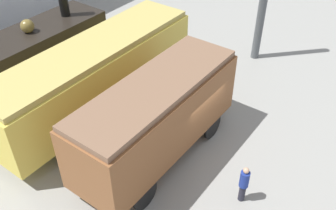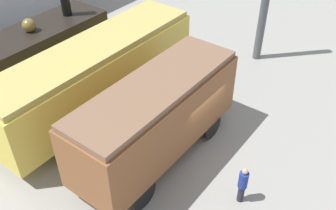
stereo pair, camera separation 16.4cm
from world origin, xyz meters
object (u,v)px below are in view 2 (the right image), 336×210
object	(u,v)px
steam_locomotive	(42,49)
passenger_coach_vintage	(97,72)
visitor_person	(243,184)
passenger_coach_wooden	(157,114)

from	to	relation	value
steam_locomotive	passenger_coach_vintage	xyz separation A→B (m)	(0.08, -3.81, 0.07)
steam_locomotive	visitor_person	distance (m)	11.86
steam_locomotive	visitor_person	size ratio (longest dim) A/B	4.29
steam_locomotive	passenger_coach_vintage	bearing A→B (deg)	-88.73
steam_locomotive	passenger_coach_wooden	distance (m)	7.99
steam_locomotive	passenger_coach_vintage	distance (m)	3.81
steam_locomotive	passenger_coach_wooden	bearing A→B (deg)	-95.67
passenger_coach_vintage	visitor_person	world-z (taller)	passenger_coach_vintage
passenger_coach_wooden	visitor_person	distance (m)	4.05
visitor_person	passenger_coach_vintage	bearing A→B (deg)	83.77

